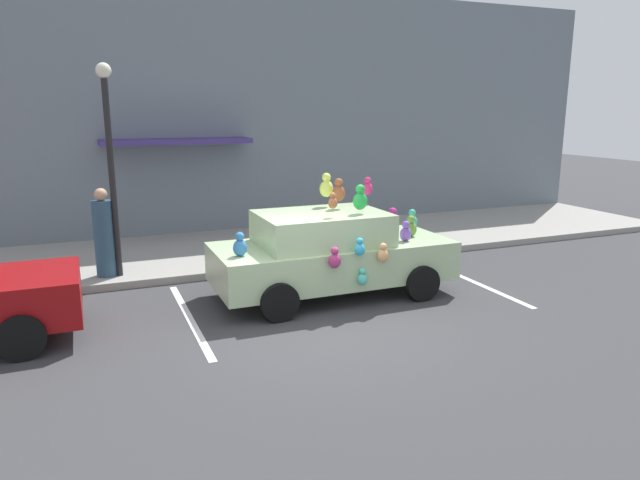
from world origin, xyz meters
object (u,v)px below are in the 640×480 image
Objects in this scene: plush_covered_car at (331,252)px; teddy_bear_on_sidewalk at (303,240)px; street_lamp_post at (110,150)px; pedestrian_near_shopfront at (104,236)px.

plush_covered_car reaches higher than teddy_bear_on_sidewalk.
plush_covered_car is 6.01× the size of teddy_bear_on_sidewalk.
street_lamp_post is (-3.52, 2.26, 1.78)m from plush_covered_car.
teddy_bear_on_sidewalk is at bearing 2.28° from street_lamp_post.
teddy_bear_on_sidewalk is 0.18× the size of street_lamp_post.
pedestrian_near_shopfront is at bearing 161.48° from street_lamp_post.
street_lamp_post reaches higher than plush_covered_car.
plush_covered_car is 4.55m from street_lamp_post.
plush_covered_car is 2.50× the size of pedestrian_near_shopfront.
plush_covered_car is 2.47m from teddy_bear_on_sidewalk.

